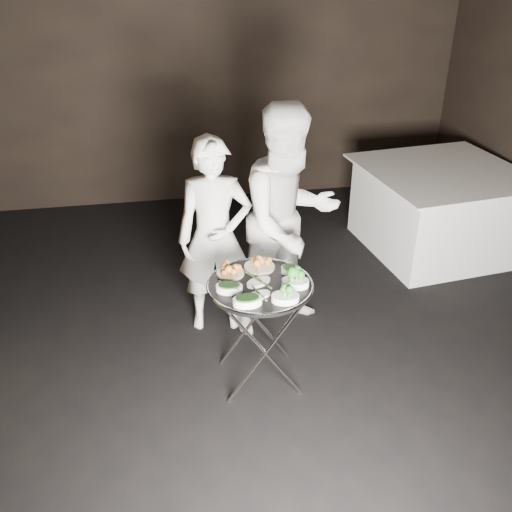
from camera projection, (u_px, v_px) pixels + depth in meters
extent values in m
cube|color=black|center=(261.00, 379.00, 4.26)|extent=(6.00, 7.00, 0.05)
cube|color=black|center=(205.00, 75.00, 6.56)|extent=(6.00, 0.05, 3.00)
cylinder|color=silver|center=(265.00, 353.00, 3.87)|extent=(0.54, 0.03, 0.80)
cylinder|color=silver|center=(265.00, 353.00, 3.87)|extent=(0.54, 0.03, 0.80)
cylinder|color=silver|center=(255.00, 318.00, 4.23)|extent=(0.54, 0.03, 0.80)
cylinder|color=silver|center=(255.00, 318.00, 4.23)|extent=(0.54, 0.03, 0.80)
cylinder|color=silver|center=(226.00, 294.00, 3.83)|extent=(0.02, 0.46, 0.02)
cylinder|color=silver|center=(293.00, 287.00, 3.90)|extent=(0.02, 0.46, 0.02)
cylinder|color=black|center=(260.00, 286.00, 3.85)|extent=(0.71, 0.71, 0.03)
torus|color=silver|center=(260.00, 284.00, 3.84)|extent=(0.73, 0.73, 0.02)
cylinder|color=beige|center=(230.00, 273.00, 3.96)|extent=(0.19, 0.19, 0.02)
cylinder|color=beige|center=(259.00, 267.00, 4.03)|extent=(0.22, 0.22, 0.02)
cylinder|color=white|center=(289.00, 270.00, 3.97)|extent=(0.12, 0.12, 0.04)
cylinder|color=silver|center=(230.00, 269.00, 3.93)|extent=(0.08, 0.16, 0.01)
cylinder|color=silver|center=(261.00, 263.00, 4.01)|extent=(0.10, 0.15, 0.01)
cylinder|color=silver|center=(289.00, 266.00, 3.97)|extent=(0.01, 0.18, 0.01)
cylinder|color=silver|center=(228.00, 285.00, 3.74)|extent=(0.12, 0.14, 0.01)
cylinder|color=silver|center=(294.00, 279.00, 3.81)|extent=(0.14, 0.12, 0.01)
cylinder|color=silver|center=(260.00, 278.00, 3.83)|extent=(0.03, 0.18, 0.01)
imported|color=silver|center=(215.00, 237.00, 4.47)|extent=(0.62, 0.43, 1.61)
imported|color=silver|center=(289.00, 221.00, 4.43)|extent=(1.10, 0.98, 1.87)
cube|color=white|center=(438.00, 211.00, 5.85)|extent=(1.34, 1.34, 0.84)
cube|color=white|center=(445.00, 171.00, 5.65)|extent=(1.51, 1.51, 0.02)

